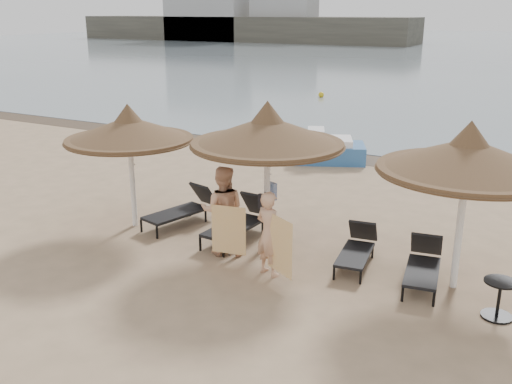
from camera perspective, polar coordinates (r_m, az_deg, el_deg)
ground at (r=11.80m, az=-2.10°, el=-6.89°), size 160.00×160.00×0.00m
wet_sand_strip at (r=20.03m, az=11.65°, el=3.14°), size 200.00×1.60×0.01m
far_shore at (r=92.29m, az=9.39°, el=16.19°), size 150.00×54.80×12.00m
palapa_left at (r=13.34m, az=-12.60°, el=6.10°), size 2.94×2.94×2.92m
palapa_center at (r=11.71m, az=1.15°, el=5.99°), size 3.21×3.21×3.18m
palapa_right at (r=10.54m, az=20.43°, el=3.32°), size 3.16×3.16×3.13m
lounger_far_left at (r=13.78m, az=-7.19°, el=-1.58°), size 1.12×2.06×0.88m
lounger_near_left at (r=12.82m, az=-1.52°, el=-2.85°), size 0.83×2.08×0.91m
lounger_near_right at (r=11.74m, az=10.10°, el=-5.49°), size 0.78×1.75×0.76m
lounger_far_right at (r=11.27m, az=16.40°, el=-6.89°), size 0.84×1.84×0.79m
side_table at (r=10.44m, az=23.10°, el=-9.93°), size 0.55×0.55×0.67m
person_left at (r=11.78m, az=-3.36°, el=-1.17°), size 1.20×1.02×2.21m
person_right at (r=10.85m, az=1.32°, el=-3.52°), size 1.04×0.83×1.96m
towel_left at (r=11.47m, az=-2.75°, el=-3.83°), size 0.72×0.15×1.02m
towel_right at (r=10.58m, az=2.38°, el=-5.37°), size 0.70×0.40×1.10m
bag_patterned at (r=12.19m, az=1.50°, el=0.13°), size 0.31×0.20×0.37m
bag_dark at (r=11.95m, az=0.75°, el=-0.98°), size 0.23×0.09×0.32m
pedal_boat at (r=19.53m, az=7.16°, el=4.24°), size 2.78×2.27×1.12m
buoy_left at (r=34.44m, az=6.53°, el=9.64°), size 0.33×0.33×0.33m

